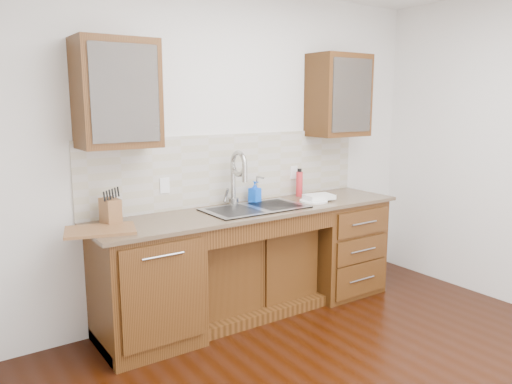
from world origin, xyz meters
TOP-DOWN VIEW (x-y plane):
  - wall_back at (0.00, 1.80)m, footprint 4.00×0.10m
  - base_cabinet_left at (-0.95, 1.44)m, footprint 0.70×0.62m
  - base_cabinet_center at (0.00, 1.53)m, footprint 1.20×0.44m
  - base_cabinet_right at (0.95, 1.44)m, footprint 0.70×0.62m
  - countertop at (0.00, 1.43)m, footprint 2.70×0.65m
  - backsplash at (0.00, 1.74)m, footprint 2.70×0.02m
  - sink at (0.00, 1.41)m, footprint 0.84×0.46m
  - faucet at (-0.07, 1.64)m, footprint 0.04×0.04m
  - filter_tap at (0.18, 1.65)m, footprint 0.02×0.02m
  - upper_cabinet_left at (-1.05, 1.58)m, footprint 0.55×0.34m
  - upper_cabinet_right at (1.05, 1.58)m, footprint 0.55×0.34m
  - outlet_left at (-0.65, 1.73)m, footprint 0.08×0.01m
  - outlet_right at (0.65, 1.73)m, footprint 0.08×0.01m
  - soap_bottle at (0.14, 1.62)m, footprint 0.11×0.11m
  - water_bottle at (0.64, 1.64)m, footprint 0.08×0.08m
  - plate at (0.58, 1.36)m, footprint 0.31×0.31m
  - dish_towel at (0.65, 1.37)m, footprint 0.27×0.22m
  - knife_block at (-1.14, 1.56)m, footprint 0.12×0.18m
  - cutting_board at (-1.27, 1.40)m, footprint 0.53×0.43m
  - cup_left_a at (-1.15, 1.58)m, footprint 0.15×0.15m
  - cup_left_b at (-0.93, 1.58)m, footprint 0.13×0.13m
  - cup_right_a at (0.97, 1.58)m, footprint 0.15×0.15m
  - cup_right_b at (1.12, 1.58)m, footprint 0.14×0.14m

SIDE VIEW (x-z plane):
  - base_cabinet_center at x=0.00m, z-range 0.00..0.70m
  - base_cabinet_left at x=-0.95m, z-range 0.00..0.88m
  - base_cabinet_right at x=0.95m, z-range 0.00..0.88m
  - sink at x=0.00m, z-range 0.73..0.92m
  - countertop at x=0.00m, z-range 0.88..0.91m
  - plate at x=0.58m, z-range 0.91..0.92m
  - cutting_board at x=-1.27m, z-range 0.91..0.93m
  - dish_towel at x=0.65m, z-range 0.93..0.96m
  - soap_bottle at x=0.14m, z-range 0.91..1.10m
  - knife_block at x=-1.14m, z-range 0.91..1.10m
  - water_bottle at x=0.64m, z-range 0.91..1.14m
  - filter_tap at x=0.18m, z-range 0.91..1.15m
  - faucet at x=-0.07m, z-range 0.91..1.31m
  - outlet_left at x=-0.65m, z-range 1.06..1.18m
  - outlet_right at x=0.65m, z-range 1.06..1.18m
  - backsplash at x=0.00m, z-range 0.91..1.50m
  - wall_back at x=0.00m, z-range 0.00..2.70m
  - cup_left_a at x=-1.15m, z-range 1.72..1.82m
  - cup_right_a at x=0.97m, z-range 1.72..1.82m
  - cup_right_b at x=1.12m, z-range 1.72..1.83m
  - cup_left_b at x=-0.93m, z-range 1.72..1.83m
  - upper_cabinet_left at x=-1.05m, z-range 1.45..2.20m
  - upper_cabinet_right at x=1.05m, z-range 1.45..2.20m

